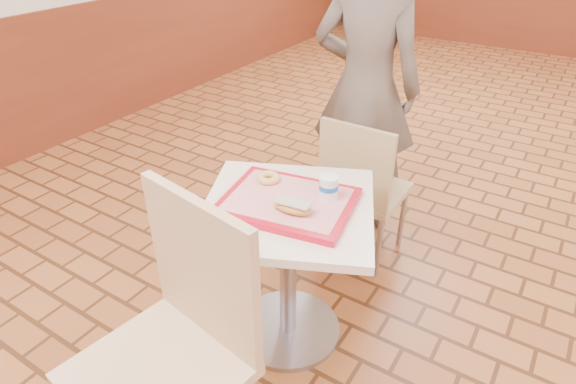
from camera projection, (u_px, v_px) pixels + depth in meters
The scene contains 8 objects.
main_table at pixel (288, 251), 1.97m from camera, with size 0.65×0.65×0.69m.
chair_main_front at pixel (177, 338), 1.46m from camera, with size 0.53×0.53×1.00m.
chair_main_back at pixel (361, 185), 2.43m from camera, with size 0.38×0.38×0.82m.
customer at pixel (366, 88), 2.60m from camera, with size 0.60×0.39×1.64m, color brown.
serving_tray at pixel (288, 202), 1.84m from camera, with size 0.49×0.38×0.03m.
ring_donut at pixel (269, 178), 1.94m from camera, with size 0.09×0.09×0.03m, color #DFAC51.
long_john_donut at pixel (292, 207), 1.75m from camera, with size 0.15×0.09×0.05m.
paper_cup at pixel (329, 187), 1.82m from camera, with size 0.07×0.07×0.09m.
Camera 1 is at (-0.53, -1.96, 1.70)m, focal length 30.00 mm.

